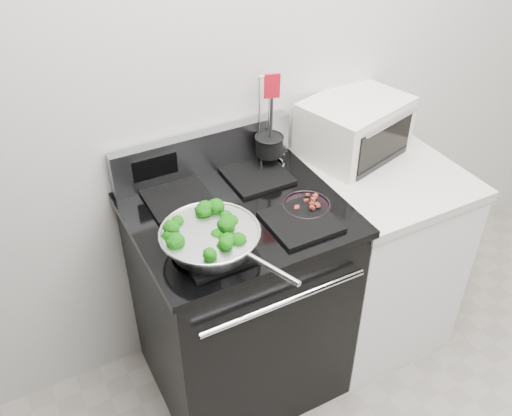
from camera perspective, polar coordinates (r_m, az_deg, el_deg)
back_wall at (r=2.31m, az=0.98°, el=14.37°), size 4.00×0.02×2.70m
gas_range at (r=2.43m, az=-1.66°, el=-8.98°), size 0.79×0.69×1.13m
counter at (r=2.73m, az=11.38°, el=-4.42°), size 0.62×0.68×0.92m
skillet at (r=1.92m, az=-4.56°, el=-3.06°), size 0.34×0.52×0.07m
broccoli_pile at (r=1.91m, az=-4.64°, el=-2.59°), size 0.27×0.27×0.09m
bacon_plate at (r=2.14m, az=5.07°, el=0.47°), size 0.18×0.18×0.04m
utensil_holder at (r=2.35m, az=1.31°, el=5.78°), size 0.13×0.13×0.41m
toaster_oven at (r=2.51m, az=9.79°, el=7.98°), size 0.50×0.43×0.25m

